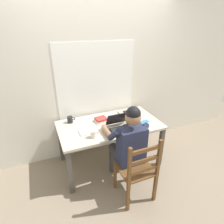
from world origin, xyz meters
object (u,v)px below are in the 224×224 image
object	(u,v)px
computer_mouse	(135,126)
book_stack_side	(101,120)
landscape_photo_print	(145,122)
coffee_mug_dark	(70,120)
wooden_chair	(137,170)
coffee_mug_white	(94,134)
desk	(110,129)
laptop	(120,126)
book_stack_main	(124,113)
seated_person	(128,143)

from	to	relation	value
computer_mouse	book_stack_side	bearing A→B (deg)	138.64
landscape_photo_print	coffee_mug_dark	bearing A→B (deg)	152.11
wooden_chair	coffee_mug_white	bearing A→B (deg)	126.59
desk	laptop	world-z (taller)	laptop
desk	landscape_photo_print	world-z (taller)	landscape_photo_print
book_stack_main	wooden_chair	bearing A→B (deg)	-105.60
desk	landscape_photo_print	bearing A→B (deg)	-14.27
desk	coffee_mug_white	bearing A→B (deg)	-143.07
seated_person	landscape_photo_print	bearing A→B (deg)	36.62
laptop	landscape_photo_print	world-z (taller)	laptop
laptop	book_stack_side	world-z (taller)	laptop
wooden_chair	landscape_photo_print	bearing A→B (deg)	53.15
computer_mouse	book_stack_side	xyz separation A→B (m)	(-0.40, 0.36, 0.01)
seated_person	book_stack_side	xyz separation A→B (m)	(-0.15, 0.62, 0.07)
coffee_mug_dark	book_stack_side	size ratio (longest dim) A/B	0.64
coffee_mug_dark	landscape_photo_print	xyz separation A→B (m)	(1.06, -0.41, -0.05)
book_stack_main	laptop	bearing A→B (deg)	-122.51
seated_person	computer_mouse	distance (m)	0.37
wooden_chair	coffee_mug_white	xyz separation A→B (m)	(-0.38, 0.52, 0.31)
coffee_mug_white	coffee_mug_dark	xyz separation A→B (m)	(-0.20, 0.53, -0.00)
coffee_mug_dark	wooden_chair	bearing A→B (deg)	-60.77
computer_mouse	book_stack_side	world-z (taller)	book_stack_side
desk	book_stack_main	bearing A→B (deg)	29.97
wooden_chair	computer_mouse	distance (m)	0.66
wooden_chair	book_stack_side	bearing A→B (deg)	99.18
desk	coffee_mug_dark	world-z (taller)	coffee_mug_dark
laptop	landscape_photo_print	distance (m)	0.45
desk	landscape_photo_print	xyz separation A→B (m)	(0.53, -0.13, 0.08)
seated_person	book_stack_side	bearing A→B (deg)	103.21
coffee_mug_white	coffee_mug_dark	world-z (taller)	same
seated_person	wooden_chair	bearing A→B (deg)	-90.00
seated_person	landscape_photo_print	world-z (taller)	seated_person
coffee_mug_white	coffee_mug_dark	size ratio (longest dim) A/B	0.96
computer_mouse	coffee_mug_dark	bearing A→B (deg)	149.23
desk	book_stack_side	xyz separation A→B (m)	(-0.09, 0.13, 0.11)
computer_mouse	landscape_photo_print	size ratio (longest dim) A/B	0.77
laptop	computer_mouse	world-z (taller)	laptop
seated_person	laptop	xyz separation A→B (m)	(0.03, 0.31, 0.09)
coffee_mug_dark	book_stack_side	xyz separation A→B (m)	(0.44, -0.15, -0.02)
seated_person	desk	bearing A→B (deg)	96.45
book_stack_main	book_stack_side	distance (m)	0.41
book_stack_side	landscape_photo_print	world-z (taller)	book_stack_side
desk	computer_mouse	world-z (taller)	computer_mouse
coffee_mug_dark	landscape_photo_print	distance (m)	1.14
desk	coffee_mug_white	size ratio (longest dim) A/B	13.30
laptop	computer_mouse	distance (m)	0.23
coffee_mug_dark	book_stack_side	world-z (taller)	coffee_mug_dark
seated_person	coffee_mug_white	distance (m)	0.46
wooden_chair	coffee_mug_white	size ratio (longest dim) A/B	8.16
computer_mouse	landscape_photo_print	xyz separation A→B (m)	(0.22, 0.09, -0.02)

